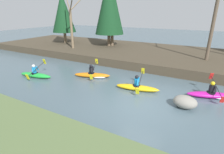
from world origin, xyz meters
TOP-DOWN VIEW (x-y plane):
  - ground_plane at (0.00, 0.00)m, footprint 90.00×90.00m
  - riverbank_far at (0.00, 10.32)m, footprint 44.00×10.06m
  - conifer_tree_far_left at (-14.13, 9.98)m, footprint 2.98×2.98m
  - conifer_tree_left at (-7.98, 10.93)m, footprint 3.24×3.24m
  - conifer_tree_mid_left at (-7.66, 11.16)m, footprint 2.74×2.74m
  - bare_tree_upstream at (-10.84, 7.69)m, footprint 3.06×3.03m
  - bare_tree_mid_upstream at (2.80, 9.10)m, footprint 4.21×4.16m
  - kayaker_lead at (3.43, 3.01)m, footprint 2.74×2.01m
  - kayaker_middle at (-0.80, 1.89)m, footprint 2.79×2.06m
  - kayaker_trailing at (-4.57, 2.50)m, footprint 2.73×1.99m
  - kayaker_far_back at (-8.42, 0.41)m, footprint 2.80×2.07m
  - boulder_midstream at (2.11, 1.04)m, footprint 1.18×0.92m

SIDE VIEW (x-z plane):
  - ground_plane at x=0.00m, z-range 0.00..0.00m
  - kayaker_lead at x=3.43m, z-range -0.40..0.80m
  - kayaker_trailing at x=-4.57m, z-range -0.40..0.80m
  - kayaker_middle at x=-0.80m, z-range -0.38..0.82m
  - kayaker_far_back at x=-8.42m, z-range -0.38..0.82m
  - boulder_midstream at x=2.11m, z-range 0.00..0.66m
  - riverbank_far at x=0.00m, z-range 0.00..0.76m
  - bare_tree_upstream at x=-10.84m, z-range 0.60..6.11m
  - bare_tree_mid_upstream at x=2.80m, z-range 0.53..8.22m
  - conifer_tree_far_left at x=-14.13m, z-range 1.45..7.68m
  - conifer_tree_mid_left at x=-7.66m, z-range 1.44..8.45m
  - conifer_tree_left at x=-7.98m, z-range 1.45..9.49m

